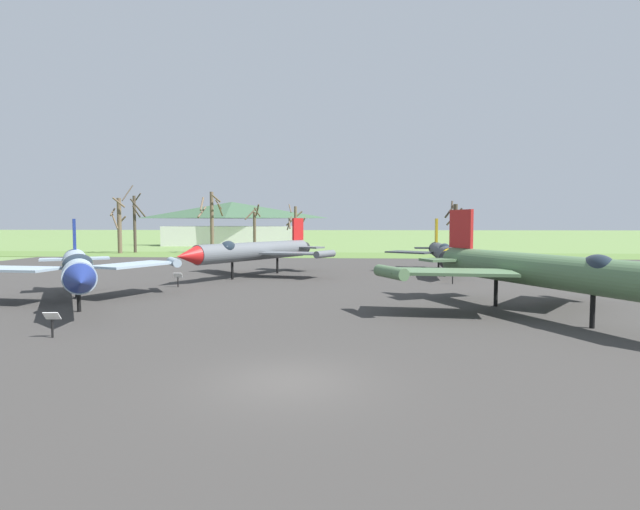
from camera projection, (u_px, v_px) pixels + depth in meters
name	position (u px, v px, depth m)	size (l,w,h in m)	color
ground_plane	(288.00, 383.00, 13.62)	(600.00, 600.00, 0.00)	#607F42
asphalt_apron	(327.00, 292.00, 31.48)	(77.20, 59.85, 0.05)	#383533
grass_verge_strip	(343.00, 255.00, 67.24)	(137.20, 12.00, 0.06)	#547434
jet_fighter_front_left	(77.00, 267.00, 26.26)	(11.58, 13.37, 4.61)	#8EA3B2
info_placard_front_left	(52.00, 321.00, 18.73)	(0.60, 0.35, 1.03)	black
jet_fighter_front_right	(544.00, 270.00, 22.74)	(13.00, 15.24, 5.11)	#4C6B47
jet_fighter_rear_center	(442.00, 252.00, 42.37)	(9.64, 13.36, 4.78)	#33383D
info_placard_rear_center	(453.00, 277.00, 35.27)	(0.55, 0.29, 0.92)	black
jet_fighter_rear_left	(253.00, 251.00, 40.08)	(11.79, 14.20, 4.79)	#565B60
info_placard_rear_left	(178.00, 278.00, 33.59)	(0.60, 0.22, 1.01)	black
bare_tree_far_left	(119.00, 224.00, 71.04)	(2.26, 2.01, 8.00)	brown
bare_tree_left_of_center	(135.00, 220.00, 72.83)	(3.18, 3.15, 9.97)	#42382D
bare_tree_center	(211.00, 218.00, 72.40)	(3.11, 3.34, 8.86)	brown
bare_tree_right_of_center	(255.00, 228.00, 75.03)	(2.51, 2.50, 7.20)	brown
bare_tree_far_right	(295.00, 227.00, 73.36)	(3.11, 2.71, 7.13)	brown
bare_tree_backdrop_extra	(455.00, 226.00, 69.10)	(2.69, 2.67, 7.44)	#42382D
visitor_building	(232.00, 223.00, 97.14)	(26.93, 9.69, 8.45)	silver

